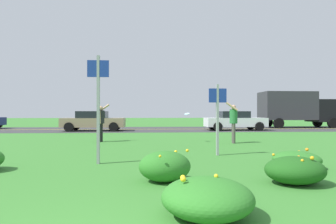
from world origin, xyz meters
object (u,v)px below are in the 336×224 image
sign_post_by_roadside (217,112)px  car_white_center_right (235,121)px  person_thrower_dark_shirt (101,120)px  frisbee_pale_blue (187,114)px  box_truck_black (297,108)px  sign_post_near_path (98,99)px  car_tan_center_left (93,121)px  person_catcher_green_shirt (233,120)px

sign_post_by_roadside → car_white_center_right: size_ratio=0.50×
person_thrower_dark_shirt → frisbee_pale_blue: 3.98m
sign_post_by_roadside → box_truck_black: 19.26m
person_thrower_dark_shirt → sign_post_near_path: bearing=-81.0°
box_truck_black → car_white_center_right: bearing=-153.1°
frisbee_pale_blue → car_tan_center_left: (-5.80, 8.32, -0.55)m
person_catcher_green_shirt → frisbee_pale_blue: size_ratio=7.13×
sign_post_by_roadside → person_thrower_dark_shirt: size_ratio=1.27×
person_catcher_green_shirt → sign_post_by_roadside: bearing=-114.6°
sign_post_near_path → box_truck_black: 22.37m
sign_post_near_path → person_catcher_green_shirt: sign_post_near_path is taller
person_catcher_green_shirt → sign_post_near_path: bearing=-137.5°
person_thrower_dark_shirt → person_catcher_green_shirt: 6.01m
sign_post_near_path → sign_post_by_roadside: 3.71m
sign_post_near_path → frisbee_pale_blue: sign_post_near_path is taller
sign_post_near_path → frisbee_pale_blue: size_ratio=11.15×
car_tan_center_left → person_catcher_green_shirt: bearing=-48.7°
person_catcher_green_shirt → car_tan_center_left: (-7.78, 8.86, -0.28)m
sign_post_near_path → person_thrower_dark_shirt: size_ratio=1.62×
sign_post_near_path → person_catcher_green_shirt: size_ratio=1.56×
car_white_center_right → sign_post_by_roadside: bearing=-109.6°
sign_post_near_path → frisbee_pale_blue: (3.06, 5.16, -0.43)m
car_tan_center_left → sign_post_near_path: bearing=-78.5°
box_truck_black → person_thrower_dark_shirt: bearing=-143.9°
car_tan_center_left → box_truck_black: bearing=11.2°
person_thrower_dark_shirt → person_catcher_green_shirt: (5.93, -0.99, 0.03)m
frisbee_pale_blue → car_tan_center_left: size_ratio=0.06×
car_tan_center_left → car_white_center_right: bearing=0.0°
sign_post_near_path → box_truck_black: bearing=49.2°
person_thrower_dark_shirt → frisbee_pale_blue: bearing=-6.6°
frisbee_pale_blue → box_truck_black: (11.57, 11.76, 0.52)m
person_thrower_dark_shirt → car_tan_center_left: person_thrower_dark_shirt is taller
sign_post_near_path → box_truck_black: (14.63, 16.92, 0.09)m
sign_post_near_path → person_thrower_dark_shirt: (-0.88, 5.61, -0.72)m
person_catcher_green_shirt → car_white_center_right: bearing=72.4°
box_truck_black → car_tan_center_left: bearing=-168.8°
person_thrower_dark_shirt → frisbee_pale_blue: size_ratio=6.88×
person_thrower_dark_shirt → person_catcher_green_shirt: bearing=-9.5°
person_catcher_green_shirt → box_truck_black: size_ratio=0.27×
sign_post_near_path → person_catcher_green_shirt: 6.88m
person_catcher_green_shirt → car_white_center_right: person_catcher_green_shirt is taller
car_tan_center_left → car_white_center_right: (10.60, 0.00, 0.00)m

